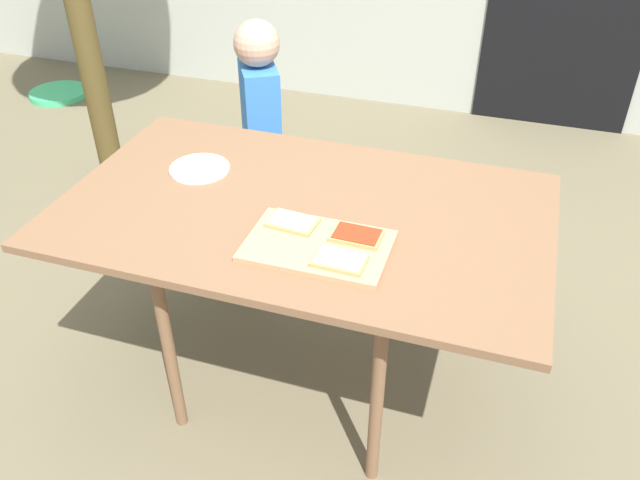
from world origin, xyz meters
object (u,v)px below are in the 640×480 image
object	(u,v)px
pizza_slice_near_right	(340,260)
child_left	(261,119)
pizza_slice_far_left	(293,222)
garden_hose_coil	(59,93)
cutting_board	(318,246)
pizza_slice_far_right	(357,236)
plate_white_left	(200,168)
dining_table	(303,222)

from	to	relation	value
pizza_slice_near_right	child_left	bearing A→B (deg)	122.21
pizza_slice_far_left	garden_hose_coil	size ratio (longest dim) A/B	0.38
cutting_board	pizza_slice_far_left	bearing A→B (deg)	145.54
cutting_board	child_left	size ratio (longest dim) A/B	0.39
child_left	garden_hose_coil	bearing A→B (deg)	151.08
pizza_slice_far_left	pizza_slice_far_right	world-z (taller)	same
cutting_board	pizza_slice_far_right	bearing A→B (deg)	32.16
pizza_slice_far_left	pizza_slice_near_right	bearing A→B (deg)	-36.06
cutting_board	child_left	bearing A→B (deg)	120.45
pizza_slice_near_right	pizza_slice_far_left	distance (m)	0.22
cutting_board	plate_white_left	world-z (taller)	cutting_board
pizza_slice_far_left	garden_hose_coil	xyz separation A→B (m)	(-2.42, 1.98, -0.72)
pizza_slice_near_right	plate_white_left	xyz separation A→B (m)	(-0.58, 0.36, -0.02)
child_left	garden_hose_coil	size ratio (longest dim) A/B	2.63
cutting_board	pizza_slice_far_left	size ratio (longest dim) A/B	2.69
dining_table	cutting_board	distance (m)	0.22
dining_table	pizza_slice_far_left	xyz separation A→B (m)	(0.01, -0.12, 0.08)
dining_table	plate_white_left	size ratio (longest dim) A/B	7.44
pizza_slice_near_right	pizza_slice_far_left	xyz separation A→B (m)	(-0.18, 0.13, 0.00)
cutting_board	plate_white_left	bearing A→B (deg)	149.65
pizza_slice_far_right	child_left	world-z (taller)	child_left
cutting_board	pizza_slice_near_right	size ratio (longest dim) A/B	2.78
child_left	dining_table	bearing A→B (deg)	-59.46
cutting_board	pizza_slice_near_right	world-z (taller)	pizza_slice_near_right
dining_table	garden_hose_coil	size ratio (longest dim) A/B	3.81
pizza_slice_far_left	pizza_slice_far_right	distance (m)	0.19
plate_white_left	garden_hose_coil	size ratio (longest dim) A/B	0.51
pizza_slice_far_right	child_left	xyz separation A→B (m)	(-0.66, 0.91, -0.15)
child_left	pizza_slice_near_right	bearing A→B (deg)	-57.79
pizza_slice_far_right	child_left	bearing A→B (deg)	126.02
pizza_slice_far_right	child_left	distance (m)	1.14
pizza_slice_far_left	plate_white_left	bearing A→B (deg)	150.68
pizza_slice_far_right	pizza_slice_far_left	bearing A→B (deg)	177.72
pizza_slice_near_right	dining_table	bearing A→B (deg)	127.18
pizza_slice_far_left	garden_hose_coil	distance (m)	3.21
plate_white_left	garden_hose_coil	bearing A→B (deg)	139.00
garden_hose_coil	cutting_board	bearing A→B (deg)	-39.10
plate_white_left	dining_table	bearing A→B (deg)	-15.57
pizza_slice_near_right	pizza_slice_far_right	xyz separation A→B (m)	(0.01, 0.12, 0.00)
pizza_slice_far_right	plate_white_left	bearing A→B (deg)	158.41
cutting_board	garden_hose_coil	size ratio (longest dim) A/B	1.02
pizza_slice_near_right	child_left	distance (m)	1.23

